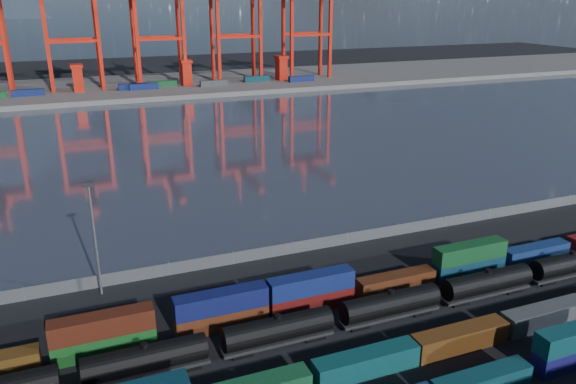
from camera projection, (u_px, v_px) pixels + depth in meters
name	position (u px, v px, depth m)	size (l,w,h in m)	color
ground	(382.00, 348.00, 66.99)	(700.00, 700.00, 0.00)	black
harbor_water	(189.00, 144.00, 158.86)	(700.00, 700.00, 0.00)	#313947
far_quay	(138.00, 87.00, 250.40)	(700.00, 70.00, 2.00)	#514F4C
container_row_mid	(322.00, 372.00, 60.06)	(141.42, 2.53, 5.39)	#3D3F42
container_row_north	(330.00, 292.00, 75.73)	(141.11, 2.41, 5.13)	navy
tanker_string	(278.00, 330.00, 66.75)	(106.95, 3.00, 4.29)	black
waterfront_fence	(293.00, 248.00, 91.16)	(160.12, 0.12, 2.20)	#595B5E
yard_light_mast	(94.00, 233.00, 76.09)	(1.60, 0.40, 16.60)	slate
gantry_cranes	(114.00, 5.00, 230.50)	(197.39, 42.98, 58.21)	red
quay_containers	(115.00, 88.00, 233.04)	(172.58, 10.99, 2.60)	navy
straddle_carriers	(134.00, 74.00, 238.50)	(140.00, 7.00, 11.10)	red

